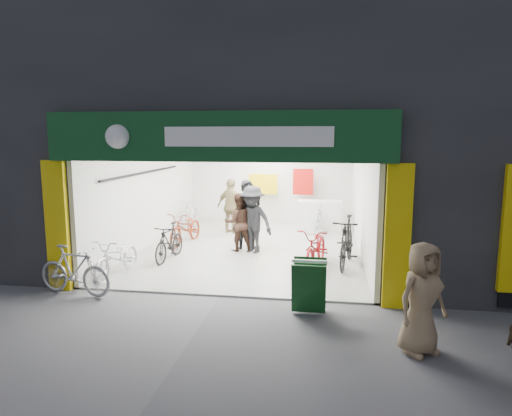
% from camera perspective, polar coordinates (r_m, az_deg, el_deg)
% --- Properties ---
extents(ground, '(60.00, 60.00, 0.00)m').
position_cam_1_polar(ground, '(8.97, -4.62, -11.01)').
color(ground, '#56565B').
rests_on(ground, ground).
extents(building, '(17.00, 10.27, 8.00)m').
position_cam_1_polar(building, '(13.28, 4.22, 14.36)').
color(building, '#232326').
rests_on(building, ground).
extents(bike_left_front, '(0.76, 1.74, 0.89)m').
position_cam_1_polar(bike_left_front, '(10.48, -16.96, -5.89)').
color(bike_left_front, silver).
rests_on(bike_left_front, ground).
extents(bike_left_midfront, '(0.59, 1.61, 0.94)m').
position_cam_1_polar(bike_left_midfront, '(11.46, -10.78, -4.24)').
color(bike_left_midfront, black).
rests_on(bike_left_midfront, ground).
extents(bike_left_midback, '(0.90, 1.88, 0.95)m').
position_cam_1_polar(bike_left_midback, '(13.14, -8.76, -2.50)').
color(bike_left_midback, maroon).
rests_on(bike_left_midback, ground).
extents(bike_left_back, '(0.52, 1.73, 1.03)m').
position_cam_1_polar(bike_left_back, '(15.51, -8.16, -0.57)').
color(bike_left_back, silver).
rests_on(bike_left_back, ground).
extents(bike_right_front, '(0.89, 2.05, 1.19)m').
position_cam_1_polar(bike_right_front, '(11.00, 11.27, -4.15)').
color(bike_right_front, black).
rests_on(bike_right_front, ground).
extents(bike_right_mid, '(1.00, 1.99, 1.00)m').
position_cam_1_polar(bike_right_mid, '(10.67, 7.56, -4.99)').
color(bike_right_mid, maroon).
rests_on(bike_right_mid, ground).
extents(bike_right_back, '(0.62, 1.60, 0.94)m').
position_cam_1_polar(bike_right_back, '(14.42, 7.89, -1.47)').
color(bike_right_back, '#B3B3B8').
rests_on(bike_right_back, ground).
extents(parked_bike, '(1.69, 0.76, 0.98)m').
position_cam_1_polar(parked_bike, '(9.58, -21.76, -7.24)').
color(parked_bike, '#A5A5AA').
rests_on(parked_bike, ground).
extents(customer_a, '(0.75, 0.55, 1.91)m').
position_cam_1_polar(customer_a, '(12.25, -1.09, -0.92)').
color(customer_a, black).
rests_on(customer_a, ground).
extents(customer_b, '(0.90, 0.78, 1.58)m').
position_cam_1_polar(customer_b, '(12.10, -2.16, -1.85)').
color(customer_b, '#342017').
rests_on(customer_b, ground).
extents(customer_c, '(1.33, 1.06, 1.79)m').
position_cam_1_polar(customer_c, '(11.86, -0.47, -1.54)').
color(customer_c, black).
rests_on(customer_c, ground).
extents(customer_d, '(1.12, 0.81, 1.76)m').
position_cam_1_polar(customer_d, '(14.30, -3.10, 0.18)').
color(customer_d, '#8A7950').
rests_on(customer_d, ground).
extents(pedestrian_near, '(0.94, 0.87, 1.61)m').
position_cam_1_polar(pedestrian_near, '(6.92, 20.03, -10.57)').
color(pedestrian_near, '#8B7251').
rests_on(pedestrian_near, ground).
extents(sandwich_board, '(0.62, 0.61, 0.91)m').
position_cam_1_polar(sandwich_board, '(8.11, 6.66, -9.47)').
color(sandwich_board, '#0E3915').
rests_on(sandwich_board, ground).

